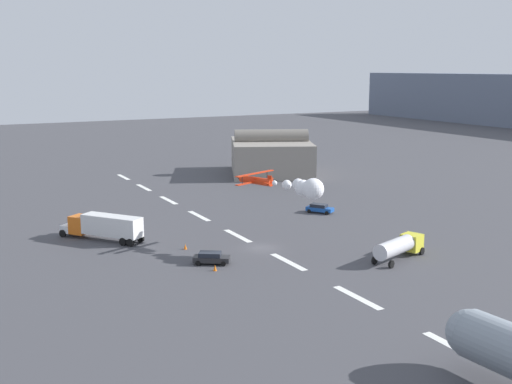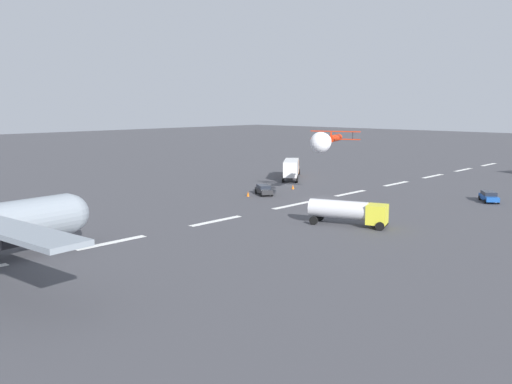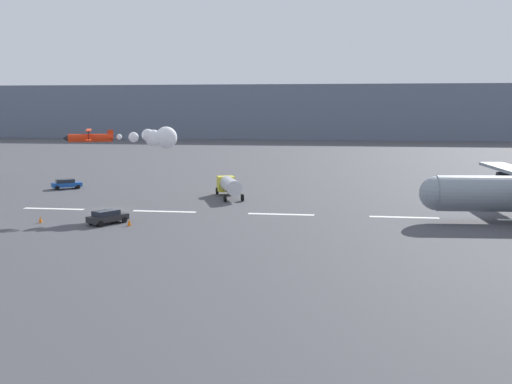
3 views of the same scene
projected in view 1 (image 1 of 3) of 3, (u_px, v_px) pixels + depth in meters
name	position (u px, v px, depth m)	size (l,w,h in m)	color
ground_plane	(261.00, 248.00, 87.63)	(440.00, 440.00, 0.00)	#424247
runway_stripe_0	(123.00, 177.00, 144.20)	(8.00, 0.90, 0.01)	white
runway_stripe_1	(144.00, 188.00, 131.63)	(8.00, 0.90, 0.01)	white
runway_stripe_2	(169.00, 200.00, 119.06)	(8.00, 0.90, 0.01)	white
runway_stripe_3	(199.00, 216.00, 106.49)	(8.00, 0.90, 0.01)	white
runway_stripe_4	(238.00, 236.00, 93.92)	(8.00, 0.90, 0.01)	white
runway_stripe_5	(288.00, 262.00, 81.35)	(8.00, 0.90, 0.01)	white
runway_stripe_6	(358.00, 297.00, 68.78)	(8.00, 0.90, 0.01)	white
runway_stripe_7	(458.00, 349.00, 56.21)	(8.00, 0.90, 0.01)	white
stunt_biplane_red	(298.00, 187.00, 83.63)	(13.34, 8.80, 2.80)	red
semi_truck_orange	(104.00, 226.00, 91.24)	(12.08, 10.08, 3.70)	silver
fuel_tanker_truck	(399.00, 246.00, 82.14)	(5.51, 9.33, 2.90)	yellow
followme_car_yellow	(211.00, 258.00, 80.41)	(3.97, 4.80, 1.52)	#262628
airport_staff_sedan	(320.00, 208.00, 108.66)	(4.76, 4.08, 1.52)	#194CA5
hangar_building	(271.00, 156.00, 148.41)	(27.25, 25.23, 10.28)	gray
traffic_cone_near	(185.00, 247.00, 86.95)	(0.44, 0.44, 0.75)	orange
traffic_cone_far	(215.00, 268.00, 77.74)	(0.44, 0.44, 0.75)	orange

